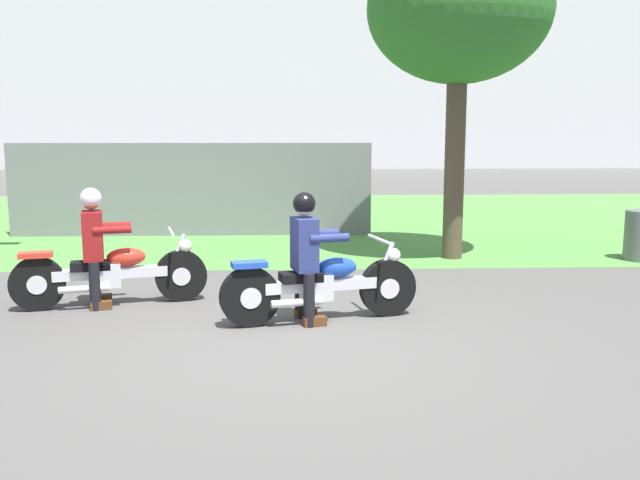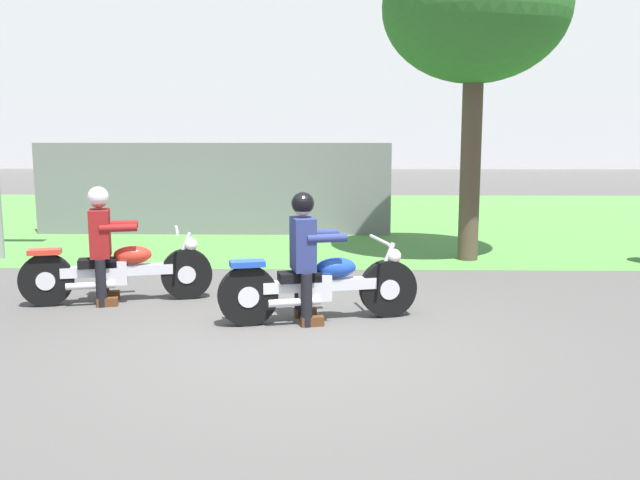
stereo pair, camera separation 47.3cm
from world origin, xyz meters
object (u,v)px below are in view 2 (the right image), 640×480
(rider_follow, at_px, (102,236))
(tree_roadside, at_px, (476,10))
(motorcycle_lead, at_px, (320,286))
(motorcycle_follow, at_px, (118,271))
(rider_lead, at_px, (305,247))

(rider_follow, distance_m, tree_roadside, 6.42)
(motorcycle_lead, height_order, motorcycle_follow, motorcycle_lead)
(rider_lead, relative_size, rider_follow, 1.01)
(motorcycle_follow, bearing_deg, rider_follow, 179.14)
(rider_follow, height_order, tree_roadside, tree_roadside)
(rider_lead, bearing_deg, motorcycle_lead, -0.84)
(rider_lead, distance_m, motorcycle_follow, 2.43)
(rider_lead, bearing_deg, rider_follow, 148.20)
(motorcycle_follow, xyz_separation_m, rider_follow, (-0.16, -0.04, 0.43))
(motorcycle_lead, distance_m, motorcycle_follow, 2.54)
(motorcycle_lead, bearing_deg, tree_roadside, 44.07)
(motorcycle_follow, distance_m, tree_roadside, 6.49)
(motorcycle_lead, relative_size, tree_roadside, 0.43)
(motorcycle_lead, xyz_separation_m, motorcycle_follow, (-2.42, 0.77, -0.01))
(motorcycle_follow, distance_m, rider_follow, 0.46)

